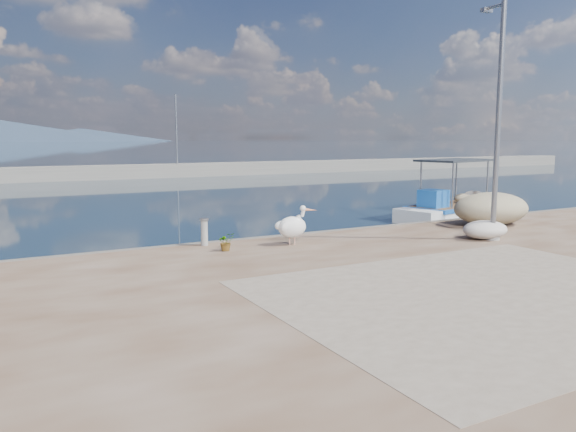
# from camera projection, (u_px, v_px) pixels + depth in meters

# --- Properties ---
(ground) EXTENTS (1400.00, 1400.00, 0.00)m
(ground) POSITION_uv_depth(u_px,v_px,m) (364.00, 289.00, 13.36)
(ground) COLOR #162635
(ground) RESTS_ON ground
(quay_patch) EXTENTS (9.00, 7.00, 0.01)m
(quay_patch) POSITION_uv_depth(u_px,v_px,m) (495.00, 294.00, 11.15)
(quay_patch) COLOR gray
(quay_patch) RESTS_ON quay
(breakwater) EXTENTS (120.00, 2.20, 7.50)m
(breakwater) POSITION_uv_depth(u_px,v_px,m) (87.00, 173.00, 48.09)
(breakwater) COLOR gray
(breakwater) RESTS_ON ground
(boat_right) EXTENTS (6.71, 3.48, 3.08)m
(boat_right) POSITION_uv_depth(u_px,v_px,m) (452.00, 213.00, 25.12)
(boat_right) COLOR white
(boat_right) RESTS_ON ground
(pelican) EXTENTS (1.19, 0.85, 1.15)m
(pelican) POSITION_uv_depth(u_px,v_px,m) (293.00, 226.00, 16.23)
(pelican) COLOR tan
(pelican) RESTS_ON quay
(lamp_post) EXTENTS (0.44, 0.96, 7.00)m
(lamp_post) POSITION_uv_depth(u_px,v_px,m) (497.00, 130.00, 16.67)
(lamp_post) COLOR gray
(lamp_post) RESTS_ON quay
(bollard_near) EXTENTS (0.26, 0.26, 0.80)m
(bollard_near) POSITION_uv_depth(u_px,v_px,m) (204.00, 231.00, 16.14)
(bollard_near) COLOR gray
(bollard_near) RESTS_ON quay
(potted_plant) EXTENTS (0.45, 0.40, 0.50)m
(potted_plant) POSITION_uv_depth(u_px,v_px,m) (226.00, 242.00, 15.39)
(potted_plant) COLOR #33722D
(potted_plant) RESTS_ON quay
(net_pile_d) EXTENTS (1.50, 1.13, 0.56)m
(net_pile_d) POSITION_uv_depth(u_px,v_px,m) (485.00, 230.00, 17.23)
(net_pile_d) COLOR silver
(net_pile_d) RESTS_ON quay
(net_pile_c) EXTENTS (2.96, 2.11, 1.16)m
(net_pile_c) POSITION_uv_depth(u_px,v_px,m) (491.00, 209.00, 19.96)
(net_pile_c) COLOR #BFB48E
(net_pile_c) RESTS_ON quay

